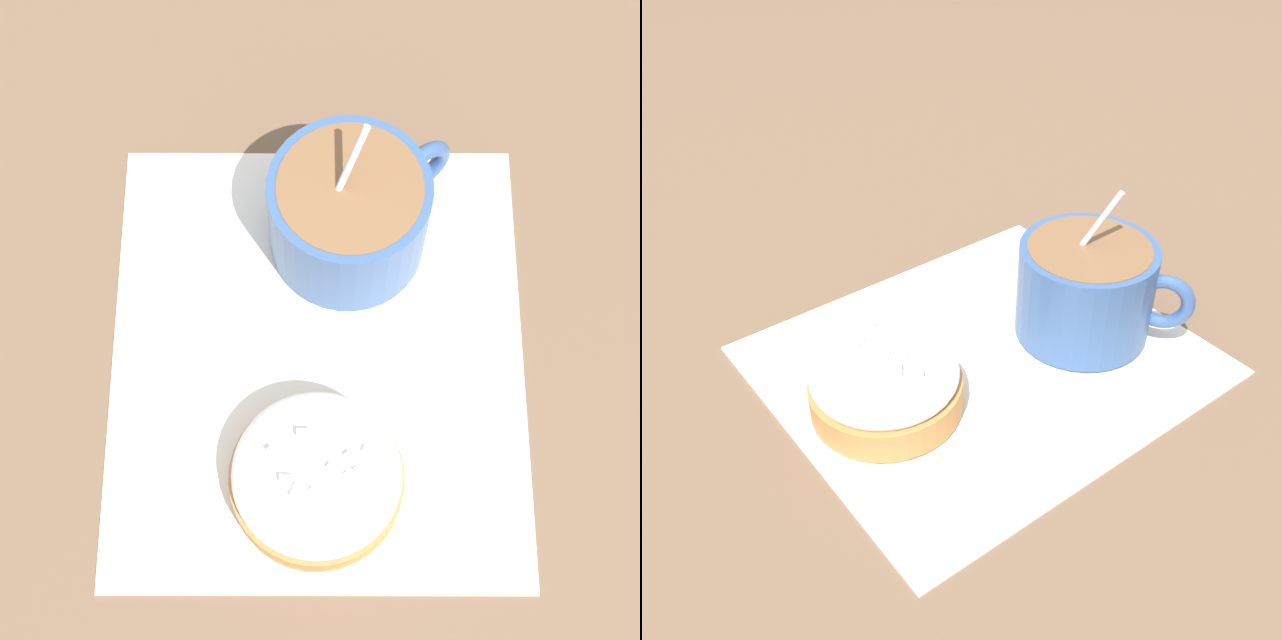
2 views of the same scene
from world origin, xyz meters
TOP-DOWN VIEW (x-y plane):
  - ground_plane at (0.00, 0.00)m, footprint 3.00×3.00m
  - paper_napkin at (0.00, 0.00)m, footprint 0.29×0.26m
  - coffee_cup at (-0.07, 0.01)m, footprint 0.10×0.10m
  - frosted_pastry at (0.07, 0.01)m, footprint 0.09×0.09m

SIDE VIEW (x-z plane):
  - ground_plane at x=0.00m, z-range 0.00..0.00m
  - paper_napkin at x=0.00m, z-range 0.00..0.00m
  - frosted_pastry at x=0.07m, z-range 0.00..0.05m
  - coffee_cup at x=-0.07m, z-range -0.01..0.09m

